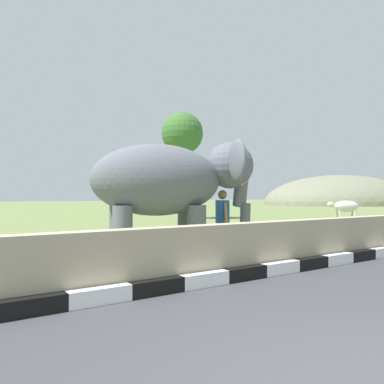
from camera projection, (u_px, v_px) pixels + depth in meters
striped_curb at (129, 292)px, 5.51m from camera, size 16.20×0.20×0.24m
barrier_parapet at (238, 250)px, 7.09m from camera, size 28.00×0.36×1.00m
elephant at (172, 182)px, 9.10m from camera, size 4.08×2.98×2.85m
person_handler at (222, 219)px, 9.60m from camera, size 0.36×0.67×1.66m
cow_near at (345, 207)px, 22.64m from camera, size 1.81×1.39×1.23m
tree_distant at (182, 135)px, 24.68m from camera, size 2.71×2.71×6.93m
hill_east at (339, 205)px, 65.24m from camera, size 28.36×22.69×10.15m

